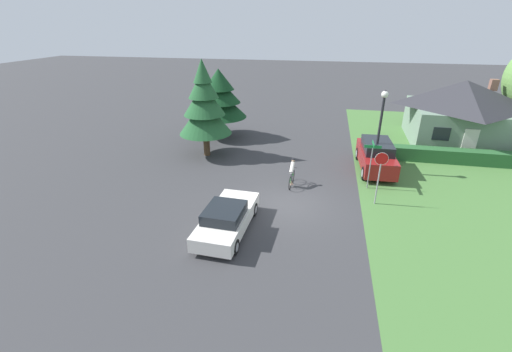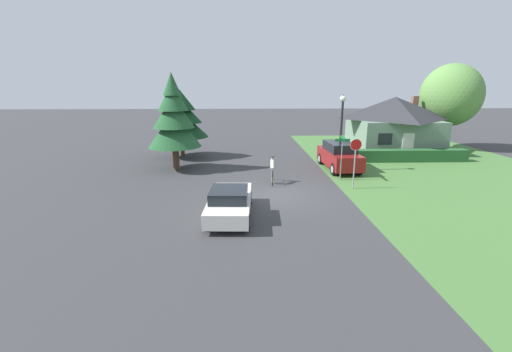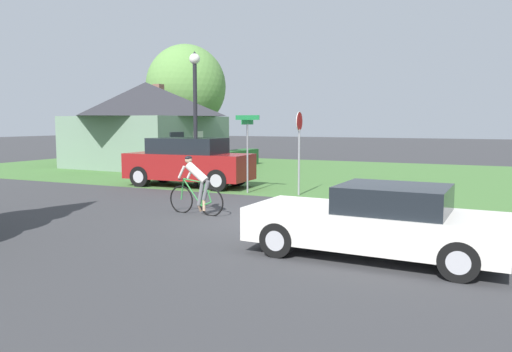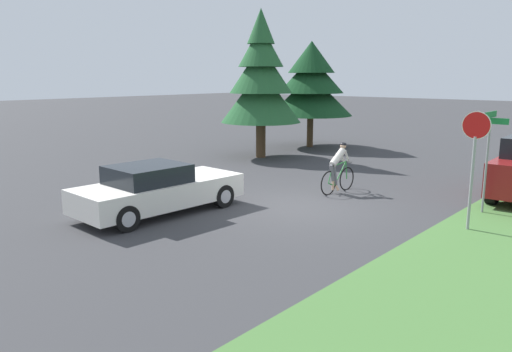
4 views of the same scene
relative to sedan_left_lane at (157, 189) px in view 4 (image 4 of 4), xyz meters
The scene contains 7 objects.
ground_plane 3.83m from the sedan_left_lane, 50.28° to the left, with size 140.00×140.00×0.00m, color #38383A.
sedan_left_lane is the anchor object (origin of this frame).
cyclist 5.74m from the sedan_left_lane, 66.24° to the left, with size 0.44×1.74×1.59m.
stop_sign 7.94m from the sedan_left_lane, 30.31° to the left, with size 0.65×0.07×2.82m.
street_name_sign 8.81m from the sedan_left_lane, 41.43° to the left, with size 0.90×0.90×2.71m.
conifer_tall_near 10.23m from the sedan_left_lane, 114.23° to the left, with size 3.55×3.55×6.49m.
conifer_tall_far 14.17m from the sedan_left_lane, 108.09° to the left, with size 4.23×4.23×5.34m.
Camera 4 is at (8.04, -10.94, 3.61)m, focal length 35.00 mm.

